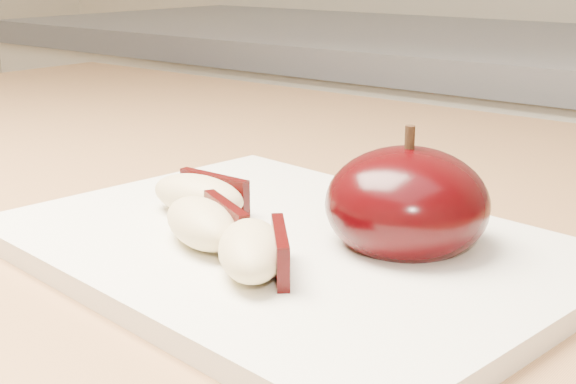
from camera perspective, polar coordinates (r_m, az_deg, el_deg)
The scene contains 5 objects.
cutting_board at distance 0.42m, azimuth 0.00°, elevation -4.00°, with size 0.30×0.22×0.01m, color white.
apple_half at distance 0.41m, azimuth 8.45°, elevation -0.86°, with size 0.09×0.09×0.07m.
apple_wedge_a at distance 0.46m, azimuth -6.27°, elevation -0.21°, with size 0.06×0.03×0.02m.
apple_wedge_b at distance 0.41m, azimuth -5.96°, elevation -2.20°, with size 0.07×0.05×0.02m.
apple_wedge_c at distance 0.37m, azimuth -2.38°, elevation -4.14°, with size 0.07×0.07×0.02m.
Camera 1 is at (0.18, 0.06, 1.05)m, focal length 50.00 mm.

